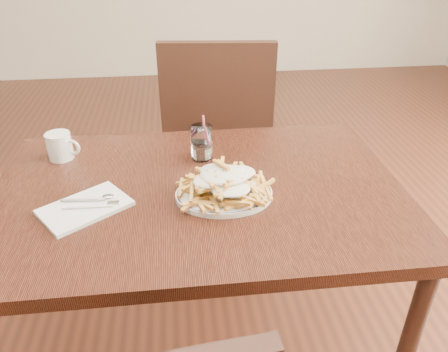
{
  "coord_description": "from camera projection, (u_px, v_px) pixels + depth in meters",
  "views": [
    {
      "loc": [
        -0.05,
        -1.09,
        1.43
      ],
      "look_at": [
        0.07,
        -0.06,
        0.82
      ],
      "focal_mm": 35.0,
      "sensor_mm": 36.0,
      "label": 1
    }
  ],
  "objects": [
    {
      "name": "water_glass",
      "position": [
        202.0,
        144.0,
        1.42
      ],
      "size": [
        0.07,
        0.07,
        0.15
      ],
      "color": "white",
      "rests_on": "table"
    },
    {
      "name": "napkin",
      "position": [
        85.0,
        208.0,
        1.18
      ],
      "size": [
        0.27,
        0.25,
        0.01
      ],
      "primitive_type": "cube",
      "rotation": [
        0.0,
        0.0,
        0.63
      ],
      "color": "white",
      "rests_on": "table"
    },
    {
      "name": "table",
      "position": [
        199.0,
        209.0,
        1.32
      ],
      "size": [
        1.2,
        0.8,
        0.75
      ],
      "color": "black",
      "rests_on": "ground"
    },
    {
      "name": "chair_far",
      "position": [
        218.0,
        133.0,
        2.01
      ],
      "size": [
        0.51,
        0.51,
        1.02
      ],
      "color": "black",
      "rests_on": "ground"
    },
    {
      "name": "loaded_fries",
      "position": [
        224.0,
        179.0,
        1.21
      ],
      "size": [
        0.25,
        0.2,
        0.08
      ],
      "color": "#C28E3B",
      "rests_on": "fries_plate"
    },
    {
      "name": "coffee_mug",
      "position": [
        60.0,
        146.0,
        1.42
      ],
      "size": [
        0.11,
        0.08,
        0.09
      ],
      "color": "white",
      "rests_on": "table"
    },
    {
      "name": "fries_plate",
      "position": [
        224.0,
        194.0,
        1.23
      ],
      "size": [
        0.33,
        0.31,
        0.02
      ],
      "color": "white",
      "rests_on": "table"
    },
    {
      "name": "cutlery",
      "position": [
        85.0,
        204.0,
        1.18
      ],
      "size": [
        0.17,
        0.06,
        0.01
      ],
      "color": "silver",
      "rests_on": "napkin"
    }
  ]
}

